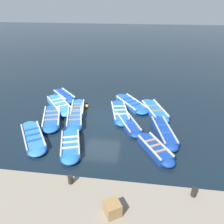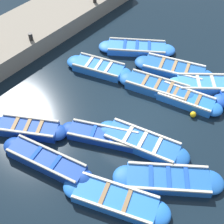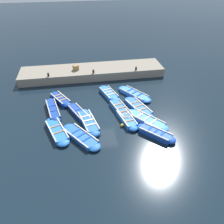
% 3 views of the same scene
% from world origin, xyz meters
% --- Properties ---
extents(ground_plane, '(120.00, 120.00, 0.00)m').
position_xyz_m(ground_plane, '(0.00, 0.00, 0.00)').
color(ground_plane, black).
extents(boat_end_of_row, '(3.39, 2.06, 0.38)m').
position_xyz_m(boat_end_of_row, '(0.44, 1.83, 0.16)').
color(boat_end_of_row, navy).
rests_on(boat_end_of_row, ground).
extents(boat_outer_right, '(3.79, 1.49, 0.47)m').
position_xyz_m(boat_outer_right, '(1.25, 3.98, 0.20)').
color(boat_outer_right, navy).
rests_on(boat_outer_right, ground).
extents(boat_near_quay, '(3.71, 2.90, 0.38)m').
position_xyz_m(boat_near_quay, '(2.73, -3.47, 0.16)').
color(boat_near_quay, blue).
rests_on(boat_near_quay, ground).
extents(boat_mid_row, '(2.80, 2.71, 0.45)m').
position_xyz_m(boat_mid_row, '(-3.10, -3.58, 0.20)').
color(boat_mid_row, '#1947B7').
rests_on(boat_mid_row, ground).
extents(boat_stern_in, '(3.88, 2.09, 0.41)m').
position_xyz_m(boat_stern_in, '(0.42, -3.24, 0.18)').
color(boat_stern_in, '#1E59AD').
rests_on(boat_stern_in, ground).
extents(boat_outer_left, '(3.80, 1.69, 0.43)m').
position_xyz_m(boat_outer_left, '(-0.91, 1.15, 0.18)').
color(boat_outer_left, '#1E59AD').
rests_on(boat_outer_left, ground).
extents(boat_inner_gap, '(3.66, 2.99, 0.37)m').
position_xyz_m(boat_inner_gap, '(-2.50, 1.84, 0.15)').
color(boat_inner_gap, '#1E59AD').
rests_on(boat_inner_gap, ground).
extents(boat_centre, '(3.36, 1.81, 0.42)m').
position_xyz_m(boat_centre, '(3.20, -1.10, 0.18)').
color(boat_centre, blue).
rests_on(boat_centre, ground).
extents(boat_alongside, '(3.67, 3.15, 0.45)m').
position_xyz_m(boat_alongside, '(-1.46, -3.38, 0.19)').
color(boat_alongside, '#3884E0').
rests_on(boat_alongside, ground).
extents(boat_broadside, '(3.68, 1.73, 0.46)m').
position_xyz_m(boat_broadside, '(0.33, -1.70, 0.20)').
color(boat_broadside, '#1E59AD').
rests_on(boat_broadside, ground).
extents(boat_bow_out, '(3.07, 2.20, 0.44)m').
position_xyz_m(boat_bow_out, '(2.92, 3.40, 0.19)').
color(boat_bow_out, navy).
rests_on(boat_bow_out, ground).
extents(boat_far_corner, '(3.78, 2.08, 0.40)m').
position_xyz_m(boat_far_corner, '(-1.57, 3.56, 0.17)').
color(boat_far_corner, blue).
rests_on(boat_far_corner, ground).
extents(boat_tucked, '(3.25, 1.42, 0.42)m').
position_xyz_m(boat_tucked, '(-1.02, -1.88, 0.18)').
color(boat_tucked, blue).
rests_on(boat_tucked, ground).
extents(quay_wall, '(3.27, 15.46, 0.87)m').
position_xyz_m(quay_wall, '(7.77, 0.00, 0.44)').
color(quay_wall, gray).
rests_on(quay_wall, ground).
extents(bollard_north, '(0.20, 0.20, 0.35)m').
position_xyz_m(bollard_north, '(6.48, -4.58, 1.05)').
color(bollard_north, black).
rests_on(bollard_north, quay_wall).
extents(bollard_mid_north, '(0.20, 0.20, 0.35)m').
position_xyz_m(bollard_mid_north, '(6.48, 0.00, 1.05)').
color(bollard_mid_north, black).
rests_on(bollard_mid_north, quay_wall).
extents(bollard_mid_south, '(0.20, 0.20, 0.35)m').
position_xyz_m(bollard_mid_south, '(6.48, 4.58, 1.05)').
color(bollard_mid_south, black).
rests_on(bollard_mid_south, quay_wall).
extents(wooden_crate, '(0.68, 0.68, 0.49)m').
position_xyz_m(wooden_crate, '(7.61, 1.78, 1.12)').
color(wooden_crate, olive).
rests_on(wooden_crate, quay_wall).
extents(buoy_orange_near, '(0.25, 0.25, 0.25)m').
position_xyz_m(buoy_orange_near, '(-1.67, -1.37, 0.13)').
color(buoy_orange_near, '#EAB214').
rests_on(buoy_orange_near, ground).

